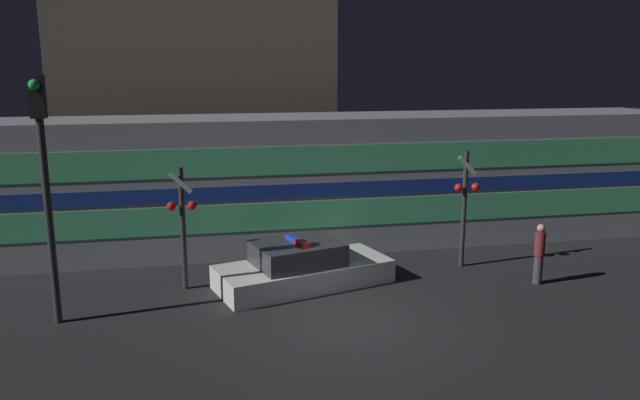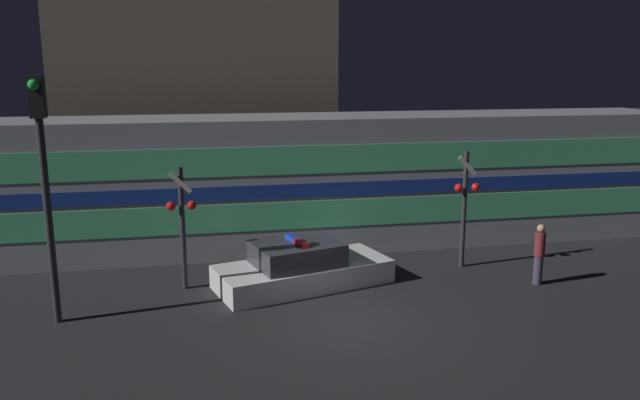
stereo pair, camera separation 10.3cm
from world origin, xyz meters
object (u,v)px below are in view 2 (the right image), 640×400
Objects in this scene: train at (334,180)px; pedestrian at (539,254)px; crossing_signal_near at (465,202)px; traffic_light_corner at (44,171)px; police_car at (301,268)px.

train reaches higher than pedestrian.
traffic_light_corner reaches higher than crossing_signal_near.
police_car is 2.99× the size of pedestrian.
train is 4.47m from crossing_signal_near.
police_car is 0.89× the size of traffic_light_corner.
traffic_light_corner is at bearing -169.81° from crossing_signal_near.
train is 9.22m from traffic_light_corner.
traffic_light_corner reaches higher than train.
train is at bearing 134.12° from crossing_signal_near.
crossing_signal_near is at bearing 10.19° from traffic_light_corner.
train is 6.73× the size of crossing_signal_near.
pedestrian is (4.49, -4.94, -1.23)m from train.
pedestrian is at bearing 0.84° from traffic_light_corner.
traffic_light_corner is (-7.54, -5.12, 1.42)m from train.
train is 4.49m from police_car.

